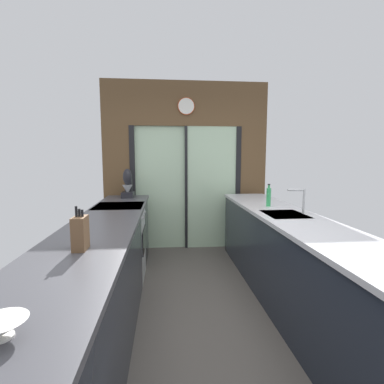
{
  "coord_description": "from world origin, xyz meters",
  "views": [
    {
      "loc": [
        -0.35,
        -2.28,
        1.51
      ],
      "look_at": [
        -0.04,
        0.99,
        1.11
      ],
      "focal_mm": 26.9,
      "sensor_mm": 36.0,
      "label": 1
    }
  ],
  "objects_px": {
    "oven_range": "(120,242)",
    "soap_bottle": "(269,197)",
    "mixing_bowl": "(1,328)",
    "stand_mixer": "(128,186)",
    "knife_block": "(80,233)"
  },
  "relations": [
    {
      "from": "knife_block",
      "to": "soap_bottle",
      "type": "xyz_separation_m",
      "value": [
        1.78,
        1.47,
        0.01
      ]
    },
    {
      "from": "soap_bottle",
      "to": "stand_mixer",
      "type": "bearing_deg",
      "value": 151.76
    },
    {
      "from": "oven_range",
      "to": "stand_mixer",
      "type": "xyz_separation_m",
      "value": [
        0.02,
        0.73,
        0.63
      ]
    },
    {
      "from": "oven_range",
      "to": "mixing_bowl",
      "type": "height_order",
      "value": "mixing_bowl"
    },
    {
      "from": "knife_block",
      "to": "soap_bottle",
      "type": "distance_m",
      "value": 2.31
    },
    {
      "from": "mixing_bowl",
      "to": "stand_mixer",
      "type": "relative_size",
      "value": 0.4
    },
    {
      "from": "oven_range",
      "to": "mixing_bowl",
      "type": "distance_m",
      "value": 2.65
    },
    {
      "from": "mixing_bowl",
      "to": "knife_block",
      "type": "relative_size",
      "value": 0.6
    },
    {
      "from": "oven_range",
      "to": "soap_bottle",
      "type": "distance_m",
      "value": 1.9
    },
    {
      "from": "mixing_bowl",
      "to": "oven_range",
      "type": "bearing_deg",
      "value": 90.41
    },
    {
      "from": "mixing_bowl",
      "to": "soap_bottle",
      "type": "relative_size",
      "value": 0.63
    },
    {
      "from": "oven_range",
      "to": "mixing_bowl",
      "type": "bearing_deg",
      "value": -89.59
    },
    {
      "from": "mixing_bowl",
      "to": "knife_block",
      "type": "xyz_separation_m",
      "value": [
        -0.0,
        0.91,
        0.08
      ]
    },
    {
      "from": "stand_mixer",
      "to": "oven_range",
      "type": "bearing_deg",
      "value": -91.44
    },
    {
      "from": "stand_mixer",
      "to": "soap_bottle",
      "type": "bearing_deg",
      "value": -28.24
    }
  ]
}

